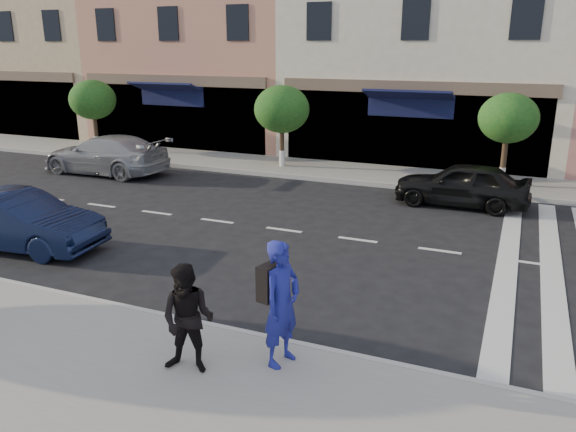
# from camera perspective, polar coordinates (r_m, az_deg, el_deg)

# --- Properties ---
(ground) EXTENTS (120.00, 120.00, 0.00)m
(ground) POSITION_cam_1_polar(r_m,az_deg,el_deg) (10.57, 1.02, -9.12)
(ground) COLOR black
(ground) RESTS_ON ground
(sidewalk_near) EXTENTS (60.00, 4.50, 0.15)m
(sidewalk_near) POSITION_cam_1_polar(r_m,az_deg,el_deg) (7.68, -10.11, -19.92)
(sidewalk_near) COLOR gray
(sidewalk_near) RESTS_ON ground
(sidewalk_far) EXTENTS (60.00, 3.00, 0.15)m
(sidewalk_far) POSITION_cam_1_polar(r_m,az_deg,el_deg) (20.64, 12.49, 3.80)
(sidewalk_far) COLOR gray
(sidewalk_far) RESTS_ON ground
(building_west_far) EXTENTS (12.00, 9.00, 12.00)m
(building_west_far) POSITION_cam_1_polar(r_m,az_deg,el_deg) (36.32, -22.99, 17.89)
(building_west_far) COLOR #D0B485
(building_west_far) RESTS_ON ground
(building_centre) EXTENTS (11.00, 9.00, 11.00)m
(building_centre) POSITION_cam_1_polar(r_m,az_deg,el_deg) (26.14, 14.76, 18.36)
(building_centre) COLOR beige
(building_centre) RESTS_ON ground
(street_tree_wa) EXTENTS (2.00, 2.00, 3.05)m
(street_tree_wa) POSITION_cam_1_polar(r_m,az_deg,el_deg) (26.39, -19.22, 11.06)
(street_tree_wa) COLOR #473323
(street_tree_wa) RESTS_ON sidewalk_far
(street_tree_wb) EXTENTS (2.10, 2.10, 3.06)m
(street_tree_wb) POSITION_cam_1_polar(r_m,az_deg,el_deg) (21.51, -0.63, 10.77)
(street_tree_wb) COLOR #473323
(street_tree_wb) RESTS_ON sidewalk_far
(street_tree_c) EXTENTS (1.90, 1.90, 3.04)m
(street_tree_c) POSITION_cam_1_polar(r_m,az_deg,el_deg) (19.76, 21.48, 9.19)
(street_tree_c) COLOR #473323
(street_tree_c) RESTS_ON sidewalk_far
(photographer) EXTENTS (0.61, 0.78, 1.90)m
(photographer) POSITION_cam_1_polar(r_m,az_deg,el_deg) (8.15, -0.64, -8.87)
(photographer) COLOR navy
(photographer) RESTS_ON sidewalk_near
(walker) EXTENTS (0.88, 0.74, 1.62)m
(walker) POSITION_cam_1_polar(r_m,az_deg,el_deg) (8.14, -10.12, -10.28)
(walker) COLOR black
(walker) RESTS_ON sidewalk_near
(car_near_mid) EXTENTS (4.25, 1.82, 1.36)m
(car_near_mid) POSITION_cam_1_polar(r_m,az_deg,el_deg) (14.65, -25.81, -0.47)
(car_near_mid) COLOR black
(car_near_mid) RESTS_ON ground
(car_far_left) EXTENTS (4.99, 2.09, 1.44)m
(car_far_left) POSITION_cam_1_polar(r_m,az_deg,el_deg) (22.13, -18.05, 5.95)
(car_far_left) COLOR gray
(car_far_left) RESTS_ON ground
(car_far_mid) EXTENTS (3.93, 1.63, 1.33)m
(car_far_mid) POSITION_cam_1_polar(r_m,az_deg,el_deg) (17.52, 17.24, 3.09)
(car_far_mid) COLOR black
(car_far_mid) RESTS_ON ground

